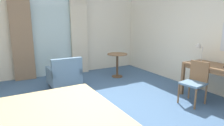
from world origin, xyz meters
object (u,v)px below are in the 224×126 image
object	(u,v)px
desk_chair	(195,80)
armchair_by_window	(65,75)
desk_lamp	(199,47)
round_cafe_table	(117,60)
writing_desk	(217,70)

from	to	relation	value
desk_chair	armchair_by_window	world-z (taller)	desk_chair
desk_chair	desk_lamp	distance (m)	0.84
desk_chair	round_cafe_table	xyz separation A→B (m)	(-0.43, 2.43, 0.04)
round_cafe_table	desk_lamp	bearing A→B (deg)	-67.14
armchair_by_window	round_cafe_table	size ratio (longest dim) A/B	1.11
armchair_by_window	round_cafe_table	xyz separation A→B (m)	(1.68, 0.20, 0.21)
writing_desk	desk_chair	xyz separation A→B (m)	(-0.46, 0.15, -0.19)
writing_desk	armchair_by_window	xyz separation A→B (m)	(-2.57, 2.37, -0.35)
desk_lamp	round_cafe_table	size ratio (longest dim) A/B	0.66
desk_lamp	round_cafe_table	xyz separation A→B (m)	(-0.89, 2.11, -0.58)
desk_chair	round_cafe_table	world-z (taller)	desk_chair
desk_chair	armchair_by_window	size ratio (longest dim) A/B	1.07
writing_desk	desk_lamp	size ratio (longest dim) A/B	2.66
desk_lamp	armchair_by_window	world-z (taller)	desk_lamp
writing_desk	armchair_by_window	distance (m)	3.51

